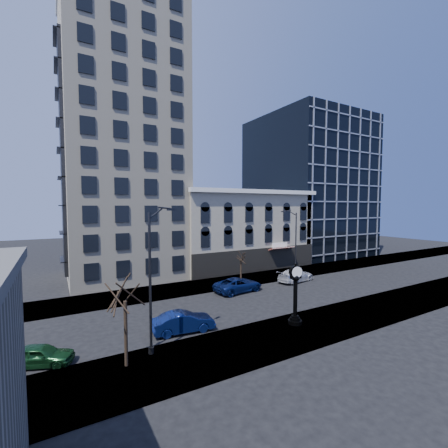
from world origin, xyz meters
TOP-DOWN VIEW (x-y plane):
  - ground at (0.00, 0.00)m, footprint 160.00×160.00m
  - sidewalk_far at (0.00, 8.00)m, footprint 160.00×6.00m
  - sidewalk_near at (0.00, -8.00)m, footprint 160.00×6.00m
  - cream_tower at (-6.11, 18.88)m, footprint 15.90×15.40m
  - victorian_row at (12.00, 15.89)m, footprint 22.60×11.19m
  - glass_office at (32.00, 20.91)m, footprint 20.00×20.15m
  - street_clock at (2.65, -7.00)m, footprint 1.18×1.18m
  - street_lamp_near at (-8.67, -5.73)m, footprint 2.49×1.19m
  - street_lamp_far at (14.20, 6.28)m, footprint 2.31×1.21m
  - bare_tree_near at (-11.14, -6.77)m, footprint 3.84×3.84m
  - bare_tree_far at (6.68, 7.66)m, footprint 2.72×2.72m
  - car_near_a at (-15.81, -3.87)m, footprint 4.26×2.99m
  - car_near_b at (-6.07, -3.63)m, footprint 5.11×2.28m
  - car_far_a at (3.73, 3.68)m, footprint 6.26×3.44m
  - car_far_b at (12.92, 3.90)m, footprint 6.02×3.29m

SIDE VIEW (x-z plane):
  - ground at x=0.00m, z-range 0.00..0.00m
  - sidewalk_far at x=0.00m, z-range 0.00..0.12m
  - sidewalk_near at x=0.00m, z-range 0.00..0.12m
  - car_near_a at x=-15.81m, z-range 0.00..1.35m
  - car_near_b at x=-6.07m, z-range 0.00..1.63m
  - car_far_b at x=12.92m, z-range 0.00..1.65m
  - car_far_a at x=3.73m, z-range 0.00..1.66m
  - street_clock at x=2.65m, z-range -0.13..5.06m
  - bare_tree_far at x=6.68m, z-range 1.30..5.96m
  - bare_tree_near at x=-11.14m, z-range 1.80..8.40m
  - victorian_row at x=12.00m, z-range -0.25..12.25m
  - street_lamp_far at x=14.20m, z-range 2.54..12.04m
  - street_lamp_near at x=-8.67m, z-range 2.69..12.78m
  - glass_office at x=32.00m, z-range 0.00..28.00m
  - cream_tower at x=-6.11m, z-range -1.93..40.57m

